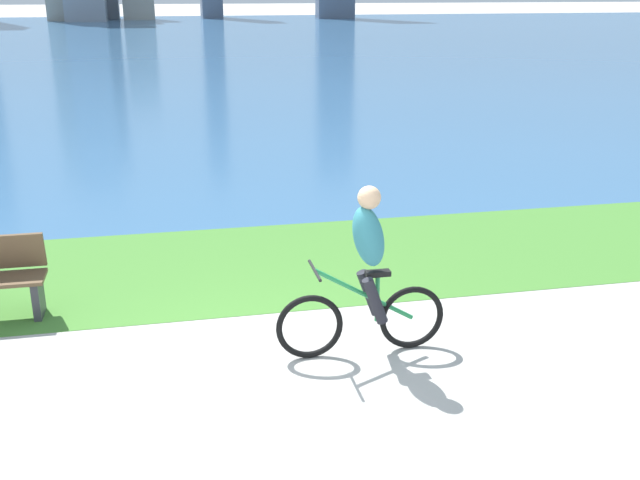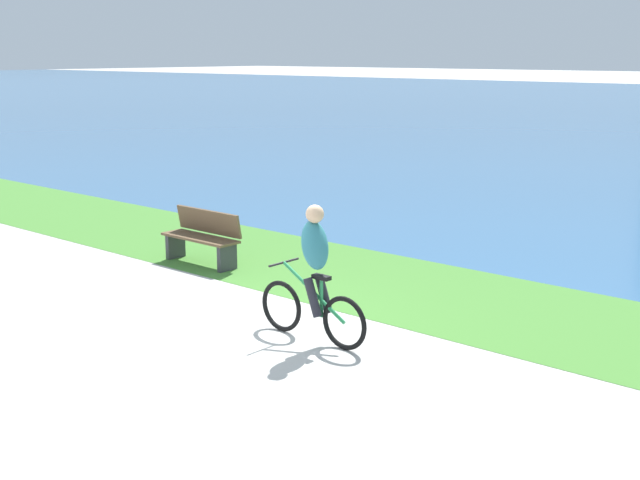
# 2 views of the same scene
# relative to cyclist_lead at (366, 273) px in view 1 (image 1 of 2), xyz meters

# --- Properties ---
(ground_plane) EXTENTS (300.00, 300.00, 0.00)m
(ground_plane) POSITION_rel_cyclist_lead_xyz_m (-1.01, -0.61, -0.84)
(ground_plane) COLOR #B2AFA8
(grass_strip_bayside) EXTENTS (120.00, 3.15, 0.01)m
(grass_strip_bayside) POSITION_rel_cyclist_lead_xyz_m (-1.01, 2.66, -0.84)
(grass_strip_bayside) COLOR #478433
(grass_strip_bayside) RESTS_ON ground
(bay_water_surface) EXTENTS (300.00, 82.95, 0.00)m
(bay_water_surface) POSITION_rel_cyclist_lead_xyz_m (-1.01, 45.71, -0.84)
(bay_water_surface) COLOR #386693
(bay_water_surface) RESTS_ON ground
(cyclist_lead) EXTENTS (1.69, 0.52, 1.70)m
(cyclist_lead) POSITION_rel_cyclist_lead_xyz_m (0.00, 0.00, 0.00)
(cyclist_lead) COLOR black
(cyclist_lead) RESTS_ON ground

